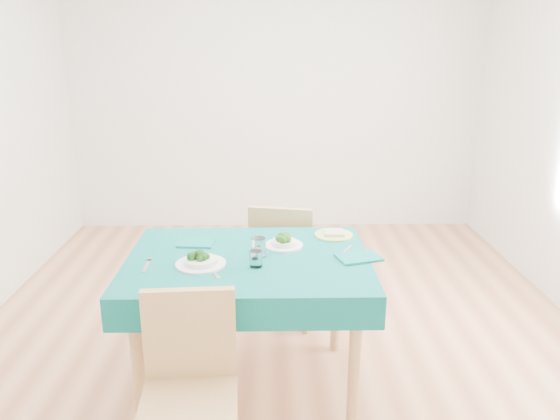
{
  "coord_description": "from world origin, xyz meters",
  "views": [
    {
      "loc": [
        -0.06,
        -3.13,
        1.81
      ],
      "look_at": [
        0.0,
        0.0,
        0.85
      ],
      "focal_mm": 35.0,
      "sensor_mm": 36.0,
      "label": 1
    }
  ],
  "objects_px": {
    "table": "(249,323)",
    "bowl_near": "(201,258)",
    "chair_far": "(285,251)",
    "chair_near": "(188,393)",
    "bowl_far": "(284,241)",
    "side_plate": "(334,235)"
  },
  "relations": [
    {
      "from": "table",
      "to": "bowl_near",
      "type": "xyz_separation_m",
      "value": [
        -0.23,
        -0.1,
        0.42
      ]
    },
    {
      "from": "chair_far",
      "to": "bowl_near",
      "type": "height_order",
      "value": "chair_far"
    },
    {
      "from": "chair_far",
      "to": "bowl_near",
      "type": "distance_m",
      "value": 1.0
    },
    {
      "from": "table",
      "to": "chair_near",
      "type": "height_order",
      "value": "chair_near"
    },
    {
      "from": "chair_far",
      "to": "bowl_far",
      "type": "bearing_deg",
      "value": 98.68
    },
    {
      "from": "bowl_near",
      "to": "bowl_far",
      "type": "height_order",
      "value": "bowl_near"
    },
    {
      "from": "bowl_near",
      "to": "chair_far",
      "type": "bearing_deg",
      "value": 62.34
    },
    {
      "from": "table",
      "to": "chair_near",
      "type": "relative_size",
      "value": 1.28
    },
    {
      "from": "chair_near",
      "to": "bowl_near",
      "type": "height_order",
      "value": "chair_near"
    },
    {
      "from": "bowl_far",
      "to": "side_plate",
      "type": "distance_m",
      "value": 0.33
    },
    {
      "from": "bowl_near",
      "to": "bowl_far",
      "type": "relative_size",
      "value": 1.19
    },
    {
      "from": "bowl_near",
      "to": "chair_near",
      "type": "bearing_deg",
      "value": -88.65
    },
    {
      "from": "table",
      "to": "bowl_near",
      "type": "relative_size",
      "value": 4.92
    },
    {
      "from": "side_plate",
      "to": "table",
      "type": "bearing_deg",
      "value": -146.28
    },
    {
      "from": "chair_far",
      "to": "side_plate",
      "type": "bearing_deg",
      "value": 132.9
    },
    {
      "from": "bowl_far",
      "to": "chair_near",
      "type": "bearing_deg",
      "value": -114.15
    },
    {
      "from": "bowl_near",
      "to": "bowl_far",
      "type": "bearing_deg",
      "value": 31.19
    },
    {
      "from": "table",
      "to": "side_plate",
      "type": "bearing_deg",
      "value": 33.72
    },
    {
      "from": "table",
      "to": "bowl_near",
      "type": "height_order",
      "value": "bowl_near"
    },
    {
      "from": "table",
      "to": "bowl_far",
      "type": "bearing_deg",
      "value": 39.32
    },
    {
      "from": "bowl_near",
      "to": "side_plate",
      "type": "distance_m",
      "value": 0.82
    },
    {
      "from": "table",
      "to": "chair_far",
      "type": "distance_m",
      "value": 0.78
    }
  ]
}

